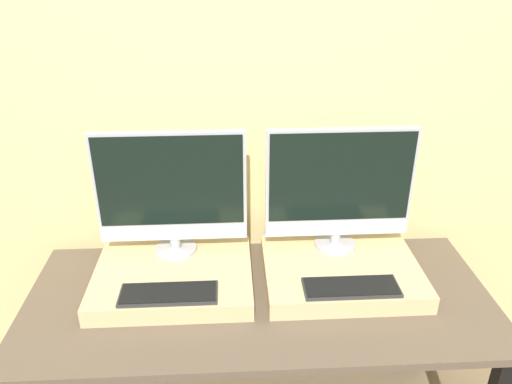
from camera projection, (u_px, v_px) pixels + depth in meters
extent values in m
cube|color=#DBC684|center=(253.00, 105.00, 1.95)|extent=(8.00, 0.04, 2.60)
cube|color=brown|center=(259.00, 299.00, 1.84)|extent=(1.70, 0.72, 0.03)
cube|color=black|center=(78.00, 326.00, 2.22)|extent=(0.05, 0.05, 0.68)
cube|color=black|center=(426.00, 313.00, 2.30)|extent=(0.05, 0.05, 0.68)
cube|color=#D6B77F|center=(174.00, 277.00, 1.88)|extent=(0.58, 0.45, 0.07)
cylinder|color=#B2B2B7|center=(176.00, 249.00, 1.98)|extent=(0.16, 0.16, 0.01)
cylinder|color=#B2B2B7|center=(175.00, 243.00, 1.97)|extent=(0.04, 0.04, 0.04)
cube|color=#B2B2B7|center=(171.00, 188.00, 1.86)|extent=(0.56, 0.02, 0.44)
cube|color=black|center=(170.00, 182.00, 1.83)|extent=(0.54, 0.00, 0.36)
cube|color=silver|center=(174.00, 233.00, 1.93)|extent=(0.56, 0.00, 0.06)
cube|color=#2D2D2D|center=(169.00, 294.00, 1.72)|extent=(0.34, 0.12, 0.01)
cube|color=black|center=(168.00, 292.00, 1.72)|extent=(0.33, 0.11, 0.00)
cube|color=#D6B77F|center=(341.00, 272.00, 1.91)|extent=(0.58, 0.45, 0.07)
cylinder|color=#B2B2B7|center=(335.00, 244.00, 2.01)|extent=(0.16, 0.16, 0.01)
cylinder|color=#B2B2B7|center=(335.00, 238.00, 2.00)|extent=(0.04, 0.04, 0.04)
cube|color=#B2B2B7|center=(340.00, 183.00, 1.89)|extent=(0.56, 0.02, 0.44)
cube|color=black|center=(341.00, 178.00, 1.87)|extent=(0.54, 0.00, 0.36)
cube|color=silver|center=(337.00, 229.00, 1.96)|extent=(0.56, 0.00, 0.06)
cube|color=#2D2D2D|center=(351.00, 288.00, 1.75)|extent=(0.34, 0.12, 0.01)
cube|color=black|center=(351.00, 286.00, 1.75)|extent=(0.33, 0.11, 0.00)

